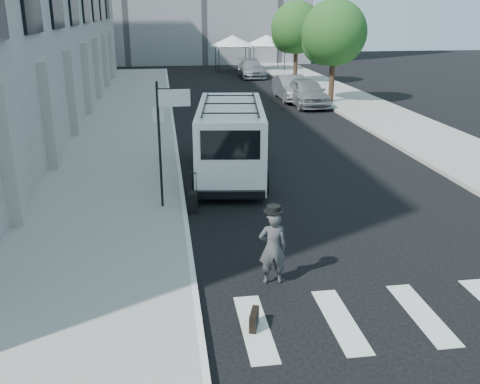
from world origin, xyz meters
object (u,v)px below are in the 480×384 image
object	(u,v)px
parked_car_a	(307,92)
suitcase	(193,202)
briefcase	(254,320)
cargo_van	(231,139)
parked_car_c	(251,69)
businessman	(273,248)
parked_car_b	(291,88)

from	to	relation	value
parked_car_a	suitcase	bearing A→B (deg)	-116.41
briefcase	cargo_van	distance (m)	9.56
briefcase	cargo_van	size ratio (longest dim) A/B	0.07
suitcase	parked_car_a	world-z (taller)	parked_car_a
parked_car_c	parked_car_a	bearing A→B (deg)	-85.71
cargo_van	parked_car_c	bearing A→B (deg)	86.49
briefcase	parked_car_a	bearing A→B (deg)	90.87
parked_car_a	parked_car_c	world-z (taller)	parked_car_a
businessman	briefcase	world-z (taller)	businessman
cargo_van	parked_car_c	size ratio (longest dim) A/B	1.37
cargo_van	parked_car_a	world-z (taller)	cargo_van
suitcase	parked_car_a	bearing A→B (deg)	70.76
businessman	briefcase	size ratio (longest dim) A/B	3.63
parked_car_a	parked_car_b	xyz separation A→B (m)	(-0.38, 2.23, -0.05)
businessman	parked_car_a	bearing A→B (deg)	-102.95
cargo_van	suitcase	bearing A→B (deg)	-106.36
businessman	parked_car_b	bearing A→B (deg)	-100.51
suitcase	cargo_van	bearing A→B (deg)	72.06
businessman	briefcase	bearing A→B (deg)	71.71
parked_car_c	suitcase	bearing A→B (deg)	-101.90
cargo_van	businessman	bearing A→B (deg)	-83.58
businessman	cargo_van	xyz separation A→B (m)	(0.13, 7.84, 0.45)
cargo_van	parked_car_a	xyz separation A→B (m)	(6.15, 12.97, -0.45)
businessman	parked_car_c	bearing A→B (deg)	-94.84
businessman	parked_car_a	distance (m)	21.74
cargo_van	parked_car_c	world-z (taller)	cargo_van
cargo_van	parked_car_b	size ratio (longest dim) A/B	1.46
parked_car_a	businessman	bearing A→B (deg)	-108.18
businessman	suitcase	world-z (taller)	businessman
parked_car_c	parked_car_b	bearing A→B (deg)	-86.84
suitcase	parked_car_b	bearing A→B (deg)	74.46
businessman	suitcase	bearing A→B (deg)	-68.54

